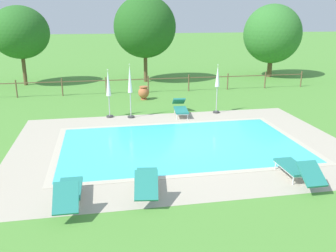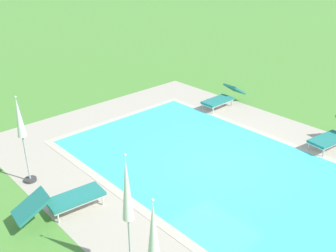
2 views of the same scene
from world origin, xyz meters
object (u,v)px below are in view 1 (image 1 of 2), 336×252
Objects in this scene: sun_lounger_north_mid at (297,169)px; terracotta_urn_near_fence at (144,93)px; sun_lounger_north_far at (180,108)px; tree_far_west at (20,32)px; tree_west_mid at (145,27)px; patio_umbrella_closed_row_centre at (217,82)px; sun_lounger_north_end at (69,192)px; patio_umbrella_closed_row_mid_west at (108,88)px; patio_umbrella_closed_row_west at (130,85)px; tree_centre at (272,34)px; sun_lounger_north_near_steps at (147,180)px.

sun_lounger_north_mid reaches higher than terracotta_urn_near_fence.
sun_lounger_north_far is 0.40× the size of tree_far_west.
sun_lounger_north_mid is at bearing -82.37° from tree_west_mid.
sun_lounger_north_mid is 0.85× the size of patio_umbrella_closed_row_centre.
patio_umbrella_closed_row_mid_west is at bearing 80.99° from sun_lounger_north_end.
patio_umbrella_closed_row_west is 0.48× the size of tree_far_west.
patio_umbrella_closed_row_west is (2.29, 7.98, 1.22)m from sun_lounger_north_end.
patio_umbrella_closed_row_centre is 9.88m from tree_west_mid.
patio_umbrella_closed_row_centre is 3.12× the size of terracotta_urn_near_fence.
tree_west_mid is at bearing 78.51° from patio_umbrella_closed_row_west.
sun_lounger_north_far is at bearing 102.98° from sun_lounger_north_mid.
tree_far_west is at bearing -179.59° from tree_centre.
tree_far_west reaches higher than patio_umbrella_closed_row_west.
tree_west_mid is at bearing 81.53° from terracotta_urn_near_fence.
patio_umbrella_closed_row_west is 3.30× the size of terracotta_urn_near_fence.
tree_far_west is 18.03m from tree_centre.
sun_lounger_north_end is (-4.70, -8.06, 0.02)m from sun_lounger_north_far.
sun_lounger_north_mid is at bearing -77.02° from sun_lounger_north_far.
patio_umbrella_closed_row_centre reaches higher than sun_lounger_north_far.
tree_west_mid reaches higher than sun_lounger_north_near_steps.
tree_far_west is at bearing 141.40° from terracotta_urn_near_fence.
tree_far_west is (-6.14, 17.32, 3.15)m from sun_lounger_north_near_steps.
patio_umbrella_closed_row_west is at bearing 88.15° from sun_lounger_north_near_steps.
patio_umbrella_closed_row_mid_west is 15.89m from tree_centre.
tree_far_west reaches higher than sun_lounger_north_near_steps.
terracotta_urn_near_fence is 0.15× the size of tree_far_west.
sun_lounger_north_far is 3.83m from terracotta_urn_near_fence.
tree_west_mid is (8.31, -0.20, 0.30)m from tree_far_west.
terracotta_urn_near_fence is 6.74m from tree_west_mid.
sun_lounger_north_far is at bearing -2.97° from patio_umbrella_closed_row_mid_west.
terracotta_urn_near_fence is 0.13× the size of tree_west_mid.
sun_lounger_north_mid is 0.97× the size of sun_lounger_north_far.
sun_lounger_north_end is at bearing -177.81° from sun_lounger_north_mid.
patio_umbrella_closed_row_mid_west is 5.23m from patio_umbrella_closed_row_centre.
tree_far_west reaches higher than patio_umbrella_closed_row_mid_west.
patio_umbrella_closed_row_mid_west reaches higher than sun_lounger_north_mid.
patio_umbrella_closed_row_centre is (1.83, 0.01, 1.19)m from sun_lounger_north_far.
sun_lounger_north_near_steps is 1.02× the size of sun_lounger_north_end.
patio_umbrella_closed_row_west is 0.47× the size of tree_centre.
tree_far_west is (-10.63, 9.53, 1.97)m from patio_umbrella_closed_row_centre.
tree_far_west is at bearing 109.53° from sun_lounger_north_near_steps.
patio_umbrella_closed_row_mid_west is 0.38× the size of tree_west_mid.
sun_lounger_north_mid is 0.39× the size of tree_far_west.
sun_lounger_north_far is 13.67m from tree_centre.
sun_lounger_north_end is at bearing -76.88° from tree_far_west.
patio_umbrella_closed_row_mid_west reaches higher than sun_lounger_north_end.
sun_lounger_north_end is at bearing -106.05° from terracotta_urn_near_fence.
sun_lounger_north_far is at bearing 71.14° from sun_lounger_north_near_steps.
patio_umbrella_closed_row_west is at bearing -14.36° from patio_umbrella_closed_row_mid_west.
terracotta_urn_near_fence is (1.31, 11.37, 0.04)m from sun_lounger_north_near_steps.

